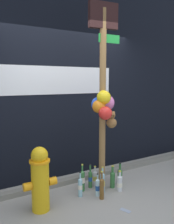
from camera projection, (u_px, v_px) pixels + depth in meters
ground_plane at (107, 206)px, 3.10m from camera, size 14.00×14.00×0.00m
building_wall at (65, 64)px, 3.96m from camera, size 10.00×0.21×3.90m
curb_strip at (77, 179)px, 3.86m from camera, size 8.00×0.12×0.08m
memorial_post at (103, 93)px, 3.40m from camera, size 0.51×0.53×2.76m
fire_hydrant at (40, 179)px, 2.94m from camera, size 0.43×0.26×0.85m
bottle_0 at (112, 178)px, 3.62m from camera, size 0.08×0.08×0.35m
bottle_1 at (90, 178)px, 3.61m from camera, size 0.06×0.06×0.38m
bottle_2 at (95, 178)px, 3.69m from camera, size 0.07×0.07×0.32m
bottle_3 at (102, 182)px, 3.45m from camera, size 0.07×0.07×0.40m
bottle_4 at (103, 173)px, 3.85m from camera, size 0.07×0.07×0.34m
bottle_5 at (120, 183)px, 3.51m from camera, size 0.08×0.08×0.32m
bottle_6 at (120, 176)px, 3.75m from camera, size 0.08×0.08×0.36m
bottle_7 at (101, 178)px, 3.69m from camera, size 0.07×0.07×0.34m
bottle_8 at (80, 187)px, 3.33m from camera, size 0.06×0.06×0.37m
bottle_9 at (98, 187)px, 3.35m from camera, size 0.06×0.06×0.34m
bottle_10 at (102, 188)px, 3.26m from camera, size 0.06×0.06×0.41m
bottle_11 at (82, 180)px, 3.50m from camera, size 0.07×0.07×0.42m
litter_0 at (125, 210)px, 2.98m from camera, size 0.11×0.16×0.01m
litter_1 at (100, 174)px, 4.16m from camera, size 0.17×0.18×0.01m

